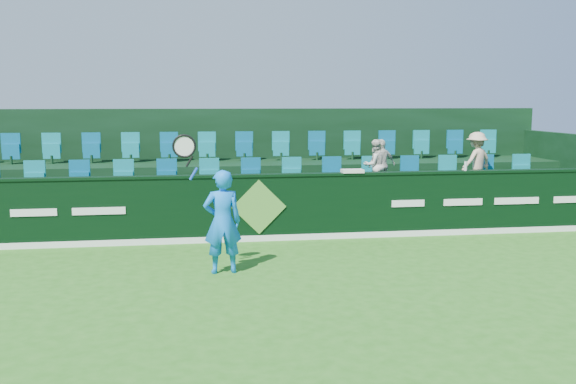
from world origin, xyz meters
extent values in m
plane|color=#256518|center=(0.00, 0.00, 0.00)|extent=(60.00, 60.00, 0.00)
cube|color=black|center=(0.00, 4.00, 0.65)|extent=(16.00, 0.20, 1.30)
cube|color=black|center=(0.00, 4.00, 1.32)|extent=(16.00, 0.24, 0.05)
cube|color=white|center=(0.00, 3.89, 0.06)|extent=(16.00, 0.02, 0.12)
cube|color=#569636|center=(0.00, 3.88, 0.70)|extent=(1.10, 0.02, 1.10)
cube|color=white|center=(-4.30, 3.89, 0.70)|extent=(0.85, 0.01, 0.14)
cube|color=white|center=(-3.10, 3.89, 0.70)|extent=(1.00, 0.01, 0.14)
cube|color=white|center=(3.10, 3.89, 0.70)|extent=(0.70, 0.01, 0.14)
cube|color=white|center=(4.30, 3.89, 0.70)|extent=(0.85, 0.01, 0.14)
cube|color=white|center=(5.50, 3.89, 0.70)|extent=(1.00, 0.01, 0.14)
cube|color=white|center=(6.70, 3.89, 0.70)|extent=(0.70, 0.01, 0.14)
cube|color=black|center=(0.00, 5.10, 0.40)|extent=(16.00, 2.00, 0.80)
cube|color=black|center=(0.00, 7.00, 0.65)|extent=(16.00, 1.80, 1.30)
cube|color=black|center=(0.00, 8.00, 1.30)|extent=(16.00, 0.20, 2.60)
cube|color=black|center=(7.90, 6.00, 1.00)|extent=(0.20, 4.00, 2.00)
cube|color=#107E89|center=(0.00, 5.50, 1.10)|extent=(13.50, 0.50, 0.60)
cube|color=#107E89|center=(0.00, 7.30, 1.60)|extent=(13.50, 0.50, 0.60)
imported|color=blue|center=(-0.83, 1.63, 0.85)|extent=(0.66, 0.46, 1.70)
cylinder|color=#143FBF|center=(-1.28, 1.53, 1.66)|extent=(0.15, 0.04, 0.21)
cylinder|color=black|center=(-1.34, 1.53, 1.86)|extent=(0.13, 0.03, 0.19)
torus|color=black|center=(-1.42, 1.53, 2.10)|extent=(0.52, 0.04, 0.52)
cylinder|color=silver|center=(-1.42, 1.53, 2.10)|extent=(0.43, 0.01, 0.43)
imported|color=beige|center=(2.73, 5.12, 1.38)|extent=(0.66, 0.58, 1.15)
imported|color=beige|center=(2.89, 5.12, 1.38)|extent=(0.73, 0.47, 1.16)
imported|color=#C9AE8E|center=(5.13, 5.12, 1.45)|extent=(0.96, 0.79, 1.30)
cube|color=silver|center=(1.93, 4.00, 1.38)|extent=(0.44, 0.28, 0.07)
cylinder|color=silver|center=(4.37, 4.00, 1.45)|extent=(0.06, 0.06, 0.19)
camera|label=1|loc=(-1.29, -8.68, 2.82)|focal=40.00mm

